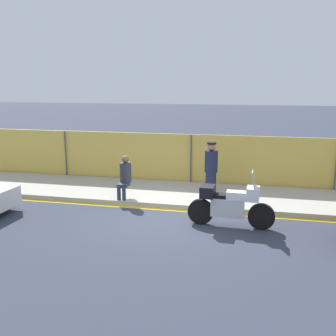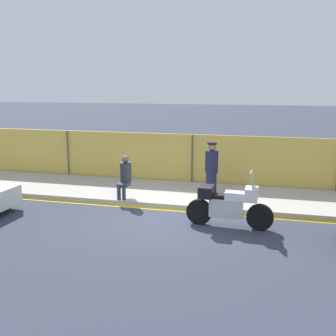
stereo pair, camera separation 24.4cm
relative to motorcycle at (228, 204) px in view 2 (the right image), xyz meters
The scene contains 7 objects.
ground_plane 1.81m from the motorcycle, behind, with size 120.00×120.00×0.00m, color #333847.
sidewalk 3.09m from the motorcycle, 123.99° to the left, with size 37.08×2.89×0.15m.
curb_paint_stripe 2.06m from the motorcycle, 149.84° to the left, with size 37.08×0.18×0.01m.
storefront_fence 4.41m from the motorcycle, 112.75° to the left, with size 35.23×0.16×1.90m.
motorcycle is the anchor object (origin of this frame).
officer_standing 2.76m from the motorcycle, 107.11° to the left, with size 0.43×0.43×1.70m.
person_seated_on_curb 3.77m from the motorcycle, 155.60° to the left, with size 0.37×0.68×1.34m.
Camera 2 is at (2.52, -10.00, 3.73)m, focal length 42.00 mm.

